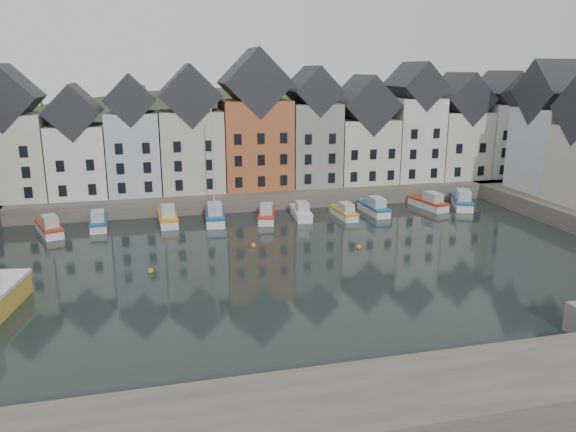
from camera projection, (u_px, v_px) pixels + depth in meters
name	position (u px, v px, depth m)	size (l,w,h in m)	color
ground	(315.00, 271.00, 49.17)	(260.00, 260.00, 0.00)	black
far_quay	(253.00, 190.00, 77.06)	(90.00, 16.00, 2.00)	#51493E
near_wall	(245.00, 429.00, 25.92)	(50.00, 6.00, 2.00)	#51493E
hillside	(229.00, 260.00, 106.28)	(153.60, 70.40, 64.00)	#24341A
far_terrace	(278.00, 134.00, 73.94)	(72.37, 8.16, 17.78)	beige
mooring_buoys	(259.00, 254.00, 53.19)	(20.50, 5.50, 0.50)	orange
boat_a	(49.00, 228.00, 59.88)	(3.79, 6.40, 2.35)	silver
boat_b	(99.00, 222.00, 62.34)	(2.15, 6.01, 2.28)	silver
boat_c	(168.00, 217.00, 64.02)	(2.21, 6.50, 2.47)	silver
boat_d	(215.00, 215.00, 64.62)	(2.70, 7.01, 13.10)	silver
boat_e	(267.00, 215.00, 65.39)	(3.18, 6.24, 2.29)	silver
boat_f	(301.00, 212.00, 66.50)	(2.35, 6.02, 2.26)	silver
boat_g	(344.00, 212.00, 66.64)	(2.00, 5.53, 2.09)	silver
boat_h	(374.00, 208.00, 68.44)	(2.10, 6.24, 2.38)	silver
boat_i	(429.00, 203.00, 71.07)	(2.96, 6.44, 2.38)	silver
boat_j	(462.00, 201.00, 71.54)	(4.72, 7.10, 2.62)	silver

